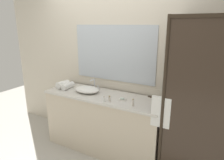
{
  "coord_description": "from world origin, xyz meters",
  "views": [
    {
      "loc": [
        1.45,
        -2.35,
        1.91
      ],
      "look_at": [
        0.15,
        0.0,
        1.15
      ],
      "focal_mm": 32.01,
      "sensor_mm": 36.0,
      "label": 1
    }
  ],
  "objects_px": {
    "amenity_bottle_body_wash": "(109,99)",
    "amenity_bottle_lotion": "(104,99)",
    "faucet": "(94,85)",
    "amenity_bottle_conditioner": "(133,103)",
    "rolled_towel_middle": "(68,86)",
    "soap_dish": "(122,99)",
    "rolled_towel_near_edge": "(63,84)",
    "sink_basin": "(87,89)"
  },
  "relations": [
    {
      "from": "amenity_bottle_body_wash",
      "to": "amenity_bottle_lotion",
      "type": "height_order",
      "value": "amenity_bottle_lotion"
    },
    {
      "from": "faucet",
      "to": "amenity_bottle_conditioner",
      "type": "height_order",
      "value": "faucet"
    },
    {
      "from": "amenity_bottle_conditioner",
      "to": "rolled_towel_middle",
      "type": "xyz_separation_m",
      "value": [
        -1.19,
        0.14,
        0.0
      ]
    },
    {
      "from": "soap_dish",
      "to": "rolled_towel_near_edge",
      "type": "relative_size",
      "value": 0.47
    },
    {
      "from": "amenity_bottle_lotion",
      "to": "sink_basin",
      "type": "bearing_deg",
      "value": 155.37
    },
    {
      "from": "amenity_bottle_body_wash",
      "to": "amenity_bottle_conditioner",
      "type": "bearing_deg",
      "value": 0.45
    },
    {
      "from": "faucet",
      "to": "soap_dish",
      "type": "xyz_separation_m",
      "value": [
        0.62,
        -0.23,
        -0.04
      ]
    },
    {
      "from": "sink_basin",
      "to": "amenity_bottle_conditioner",
      "type": "relative_size",
      "value": 4.12
    },
    {
      "from": "soap_dish",
      "to": "amenity_bottle_body_wash",
      "type": "distance_m",
      "value": 0.18
    },
    {
      "from": "faucet",
      "to": "rolled_towel_near_edge",
      "type": "height_order",
      "value": "faucet"
    },
    {
      "from": "faucet",
      "to": "amenity_bottle_lotion",
      "type": "height_order",
      "value": "faucet"
    },
    {
      "from": "faucet",
      "to": "amenity_bottle_conditioner",
      "type": "relative_size",
      "value": 1.76
    },
    {
      "from": "rolled_towel_near_edge",
      "to": "rolled_towel_middle",
      "type": "bearing_deg",
      "value": -1.58
    },
    {
      "from": "soap_dish",
      "to": "rolled_towel_near_edge",
      "type": "distance_m",
      "value": 1.1
    },
    {
      "from": "soap_dish",
      "to": "rolled_towel_middle",
      "type": "xyz_separation_m",
      "value": [
        -0.99,
        0.03,
        0.03
      ]
    },
    {
      "from": "amenity_bottle_conditioner",
      "to": "amenity_bottle_lotion",
      "type": "bearing_deg",
      "value": -173.99
    },
    {
      "from": "sink_basin",
      "to": "rolled_towel_middle",
      "type": "xyz_separation_m",
      "value": [
        -0.37,
        -0.01,
        0.0
      ]
    },
    {
      "from": "sink_basin",
      "to": "rolled_towel_near_edge",
      "type": "height_order",
      "value": "rolled_towel_near_edge"
    },
    {
      "from": "amenity_bottle_body_wash",
      "to": "rolled_towel_near_edge",
      "type": "distance_m",
      "value": 0.97
    },
    {
      "from": "amenity_bottle_lotion",
      "to": "amenity_bottle_conditioner",
      "type": "relative_size",
      "value": 0.81
    },
    {
      "from": "soap_dish",
      "to": "rolled_towel_near_edge",
      "type": "xyz_separation_m",
      "value": [
        -1.1,
        0.03,
        0.04
      ]
    },
    {
      "from": "rolled_towel_near_edge",
      "to": "amenity_bottle_lotion",
      "type": "bearing_deg",
      "value": -11.84
    },
    {
      "from": "rolled_towel_middle",
      "to": "rolled_towel_near_edge",
      "type": "bearing_deg",
      "value": 178.42
    },
    {
      "from": "amenity_bottle_lotion",
      "to": "amenity_bottle_conditioner",
      "type": "bearing_deg",
      "value": 6.01
    },
    {
      "from": "amenity_bottle_lotion",
      "to": "amenity_bottle_conditioner",
      "type": "distance_m",
      "value": 0.4
    },
    {
      "from": "amenity_bottle_conditioner",
      "to": "soap_dish",
      "type": "bearing_deg",
      "value": 150.67
    },
    {
      "from": "rolled_towel_middle",
      "to": "amenity_bottle_conditioner",
      "type": "bearing_deg",
      "value": -6.88
    },
    {
      "from": "amenity_bottle_conditioner",
      "to": "sink_basin",
      "type": "bearing_deg",
      "value": 169.56
    },
    {
      "from": "rolled_towel_middle",
      "to": "amenity_bottle_lotion",
      "type": "bearing_deg",
      "value": -13.22
    },
    {
      "from": "amenity_bottle_body_wash",
      "to": "rolled_towel_middle",
      "type": "xyz_separation_m",
      "value": [
        -0.85,
        0.15,
        0.01
      ]
    },
    {
      "from": "soap_dish",
      "to": "rolled_towel_middle",
      "type": "distance_m",
      "value": 0.99
    },
    {
      "from": "sink_basin",
      "to": "amenity_bottle_conditioner",
      "type": "distance_m",
      "value": 0.84
    },
    {
      "from": "sink_basin",
      "to": "amenity_bottle_lotion",
      "type": "xyz_separation_m",
      "value": [
        0.42,
        -0.19,
        -0.01
      ]
    },
    {
      "from": "sink_basin",
      "to": "amenity_bottle_lotion",
      "type": "bearing_deg",
      "value": -24.63
    },
    {
      "from": "soap_dish",
      "to": "amenity_bottle_conditioner",
      "type": "bearing_deg",
      "value": -29.33
    },
    {
      "from": "faucet",
      "to": "rolled_towel_middle",
      "type": "height_order",
      "value": "faucet"
    },
    {
      "from": "amenity_bottle_lotion",
      "to": "rolled_towel_middle",
      "type": "relative_size",
      "value": 0.33
    },
    {
      "from": "faucet",
      "to": "amenity_bottle_body_wash",
      "type": "relative_size",
      "value": 2.23
    },
    {
      "from": "faucet",
      "to": "amenity_bottle_body_wash",
      "type": "distance_m",
      "value": 0.6
    },
    {
      "from": "amenity_bottle_body_wash",
      "to": "rolled_towel_middle",
      "type": "relative_size",
      "value": 0.32
    },
    {
      "from": "soap_dish",
      "to": "amenity_bottle_body_wash",
      "type": "bearing_deg",
      "value": -137.81
    },
    {
      "from": "amenity_bottle_conditioner",
      "to": "rolled_towel_middle",
      "type": "height_order",
      "value": "amenity_bottle_conditioner"
    }
  ]
}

